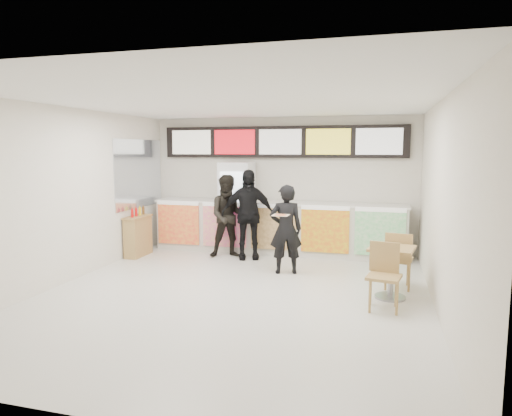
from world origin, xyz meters
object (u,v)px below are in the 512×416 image
at_px(customer_left, 229,216).
at_px(condiment_ledge, 138,236).
at_px(service_counter, 277,227).
at_px(cafe_table, 391,263).
at_px(customer_main, 286,229).
at_px(customer_mid, 248,214).
at_px(drinks_fridge, 237,207).

height_order(customer_left, condiment_ledge, customer_left).
relative_size(service_counter, cafe_table, 3.31).
distance_m(customer_left, condiment_ledge, 2.02).
bearing_deg(service_counter, customer_left, -143.96).
relative_size(customer_left, condiment_ledge, 1.69).
distance_m(customer_main, customer_mid, 1.37).
distance_m(cafe_table, condiment_ledge, 5.42).
bearing_deg(customer_left, cafe_table, -52.59).
relative_size(customer_main, customer_mid, 0.88).
bearing_deg(drinks_fridge, service_counter, -0.99).
distance_m(customer_mid, condiment_ledge, 2.43).
relative_size(service_counter, drinks_fridge, 2.78).
xyz_separation_m(drinks_fridge, cafe_table, (3.32, -2.60, -0.45)).
height_order(service_counter, condiment_ledge, service_counter).
xyz_separation_m(service_counter, customer_mid, (-0.47, -0.68, 0.36)).
relative_size(drinks_fridge, customer_main, 1.21).
relative_size(drinks_fridge, cafe_table, 1.19).
bearing_deg(customer_left, customer_main, -55.80).
xyz_separation_m(customer_main, customer_left, (-1.42, 0.95, 0.05)).
distance_m(drinks_fridge, cafe_table, 4.24).
relative_size(service_counter, condiment_ledge, 5.37).
bearing_deg(cafe_table, condiment_ledge, 174.62).
bearing_deg(condiment_ledge, drinks_fridge, 30.12).
relative_size(service_counter, customer_mid, 2.97).
xyz_separation_m(customer_left, cafe_table, (3.28, -1.94, -0.32)).
bearing_deg(service_counter, customer_mid, -124.87).
height_order(customer_left, cafe_table, customer_left).
bearing_deg(drinks_fridge, customer_main, -47.94).
distance_m(customer_mid, cafe_table, 3.45).
bearing_deg(customer_mid, service_counter, 36.31).
height_order(drinks_fridge, customer_main, drinks_fridge).
bearing_deg(customer_main, cafe_table, 133.78).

